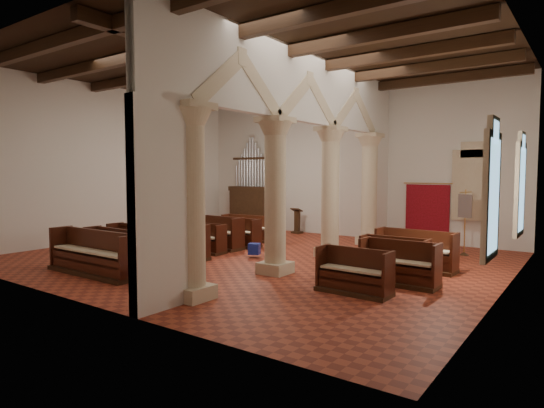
{
  "coord_description": "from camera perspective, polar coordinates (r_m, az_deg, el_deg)",
  "views": [
    {
      "loc": [
        8.6,
        -11.13,
        2.66
      ],
      "look_at": [
        0.27,
        0.5,
        1.66
      ],
      "focal_mm": 30.0,
      "sensor_mm": 36.0,
      "label": 1
    }
  ],
  "objects": [
    {
      "name": "aisle_pew_0",
      "position": [
        10.25,
        10.24,
        -9.15
      ],
      "size": [
        1.68,
        0.71,
        0.99
      ],
      "rotation": [
        0.0,
        0.0,
        -0.03
      ],
      "color": "#382211",
      "rests_on": "floor"
    },
    {
      "name": "hymnal_box_a",
      "position": [
        11.26,
        -16.05,
        -8.45
      ],
      "size": [
        0.36,
        0.3,
        0.32
      ],
      "primitive_type": "cube",
      "rotation": [
        0.0,
        0.0,
        -0.15
      ],
      "color": "navy",
      "rests_on": "floor"
    },
    {
      "name": "wall_back",
      "position": [
        19.17,
        8.99,
        4.97
      ],
      "size": [
        14.0,
        0.02,
        6.0
      ],
      "primitive_type": "cube",
      "color": "silver",
      "rests_on": "floor"
    },
    {
      "name": "pipe_organ",
      "position": [
        21.21,
        -2.6,
        0.52
      ],
      "size": [
        2.1,
        0.85,
        4.4
      ],
      "color": "#382211",
      "rests_on": "floor"
    },
    {
      "name": "arcade",
      "position": [
        13.08,
        4.23,
        7.96
      ],
      "size": [
        0.9,
        11.9,
        6.0
      ],
      "color": "#C9B695",
      "rests_on": "floor"
    },
    {
      "name": "window_right_b",
      "position": [
        13.74,
        28.83,
        1.6
      ],
      "size": [
        0.03,
        1.0,
        2.2
      ],
      "primitive_type": "cube",
      "color": "#316F53",
      "rests_on": "wall_right"
    },
    {
      "name": "wall_front",
      "position": [
        10.02,
        -23.65,
        5.62
      ],
      "size": [
        14.0,
        0.02,
        6.0
      ],
      "primitive_type": "cube",
      "color": "silver",
      "rests_on": "floor"
    },
    {
      "name": "hymnal_box_b",
      "position": [
        13.26,
        -16.01,
        -6.48
      ],
      "size": [
        0.44,
        0.39,
        0.36
      ],
      "primitive_type": "cube",
      "rotation": [
        0.0,
        0.0,
        -0.32
      ],
      "color": "navy",
      "rests_on": "floor"
    },
    {
      "name": "nave_pew_7",
      "position": [
        17.68,
        -2.5,
        -3.59
      ],
      "size": [
        2.68,
        0.79,
        0.98
      ],
      "rotation": [
        0.0,
        0.0,
        0.05
      ],
      "color": "#382211",
      "rests_on": "floor"
    },
    {
      "name": "nave_pew_4",
      "position": [
        15.63,
        -10.29,
        -4.66
      ],
      "size": [
        2.79,
        0.79,
        0.97
      ],
      "rotation": [
        0.0,
        0.0,
        0.05
      ],
      "color": "#382211",
      "rests_on": "floor"
    },
    {
      "name": "nave_pew_6",
      "position": [
        16.75,
        -5.95,
        -3.99
      ],
      "size": [
        2.96,
        0.72,
        1.02
      ],
      "rotation": [
        0.0,
        0.0,
        0.01
      ],
      "color": "#382211",
      "rests_on": "floor"
    },
    {
      "name": "aisle_pew_2",
      "position": [
        12.19,
        15.07,
        -7.11
      ],
      "size": [
        1.74,
        0.67,
        1.0
      ],
      "rotation": [
        0.0,
        0.0,
        -0.0
      ],
      "color": "#382211",
      "rests_on": "floor"
    },
    {
      "name": "wall_left",
      "position": [
        19.17,
        -18.93,
        4.81
      ],
      "size": [
        0.02,
        12.0,
        6.0
      ],
      "primitive_type": "cube",
      "color": "silver",
      "rests_on": "floor"
    },
    {
      "name": "aisle_pew_3",
      "position": [
        13.06,
        17.52,
        -6.3
      ],
      "size": [
        2.19,
        0.84,
        1.08
      ],
      "rotation": [
        0.0,
        0.0,
        -0.06
      ],
      "color": "#382211",
      "rests_on": "floor"
    },
    {
      "name": "nave_pew_5",
      "position": [
        16.35,
        -7.97,
        -4.08
      ],
      "size": [
        2.91,
        0.87,
        1.12
      ],
      "rotation": [
        0.0,
        0.0,
        -0.04
      ],
      "color": "#382211",
      "rests_on": "floor"
    },
    {
      "name": "ceiling",
      "position": [
        14.46,
        -2.11,
        17.36
      ],
      "size": [
        14.0,
        14.0,
        0.0
      ],
      "primitive_type": "plane",
      "rotation": [
        3.14,
        0.0,
        0.0
      ],
      "color": "black",
      "rests_on": "wall_back"
    },
    {
      "name": "aisle_pew_1",
      "position": [
        11.26,
        15.62,
        -7.96
      ],
      "size": [
        1.86,
        0.74,
        1.05
      ],
      "rotation": [
        0.0,
        0.0,
        -0.03
      ],
      "color": "#382211",
      "rests_on": "floor"
    },
    {
      "name": "processional_banner",
      "position": [
        15.8,
        23.01,
        -3.22
      ],
      "size": [
        0.46,
        0.59,
        2.11
      ],
      "rotation": [
        0.0,
        0.0,
        -0.35
      ],
      "color": "#382211",
      "rests_on": "floor"
    },
    {
      "name": "ceiling_beams",
      "position": [
        14.42,
        -2.1,
        16.67
      ],
      "size": [
        13.8,
        11.8,
        0.3
      ],
      "primitive_type": null,
      "color": "#382211",
      "rests_on": "wall_back"
    },
    {
      "name": "nave_pew_0",
      "position": [
        12.8,
        -21.53,
        -6.55
      ],
      "size": [
        3.14,
        0.76,
        1.14
      ],
      "rotation": [
        0.0,
        0.0,
        -0.0
      ],
      "color": "#382211",
      "rests_on": "floor"
    },
    {
      "name": "window_back",
      "position": [
        17.5,
        23.74,
        2.16
      ],
      "size": [
        1.0,
        0.03,
        2.2
      ],
      "primitive_type": "cube",
      "color": "#316F53",
      "rests_on": "wall_back"
    },
    {
      "name": "lectern",
      "position": [
        19.82,
        3.17,
        -2.37
      ],
      "size": [
        0.46,
        0.46,
        1.12
      ],
      "rotation": [
        0.0,
        0.0,
        -0.03
      ],
      "color": "#3A2812",
      "rests_on": "floor"
    },
    {
      "name": "tube_heater_b",
      "position": [
        13.28,
        -19.11,
        -7.07
      ],
      "size": [
        1.11,
        0.24,
        0.11
      ],
      "primitive_type": "cylinder",
      "rotation": [
        0.0,
        1.57,
        0.12
      ],
      "color": "white",
      "rests_on": "floor"
    },
    {
      "name": "nave_pew_1",
      "position": [
        13.79,
        -18.53,
        -5.92
      ],
      "size": [
        3.04,
        0.82,
        1.01
      ],
      "rotation": [
        0.0,
        0.0,
        -0.05
      ],
      "color": "#382211",
      "rests_on": "floor"
    },
    {
      "name": "nave_pew_3",
      "position": [
        14.59,
        -12.63,
        -5.15
      ],
      "size": [
        2.76,
        0.86,
        1.09
      ],
      "rotation": [
        0.0,
        0.0,
        0.05
      ],
      "color": "#382211",
      "rests_on": "floor"
    },
    {
      "name": "dossal_curtain",
      "position": [
        17.86,
        18.9,
        -1.01
      ],
      "size": [
        1.8,
        0.07,
        2.17
      ],
      "color": "maroon",
      "rests_on": "floor"
    },
    {
      "name": "nave_pew_2",
      "position": [
        14.06,
        -15.37,
        -5.59
      ],
      "size": [
        3.14,
        0.76,
        1.06
      ],
      "rotation": [
        0.0,
        0.0,
        0.02
      ],
      "color": "#382211",
      "rests_on": "floor"
    },
    {
      "name": "wall_right",
      "position": [
        11.25,
        27.55,
        5.29
      ],
      "size": [
        0.02,
        12.0,
        6.0
      ],
      "primitive_type": "cube",
      "color": "silver",
      "rests_on": "floor"
    },
    {
      "name": "tube_heater_a",
      "position": [
        12.75,
        -19.62,
        -7.53
      ],
      "size": [
        1.0,
        0.53,
        0.11
      ],
      "primitive_type": "cylinder",
      "rotation": [
        0.0,
        1.57,
        0.43
      ],
      "color": "silver",
      "rests_on": "floor"
    },
    {
      "name": "floor",
      "position": [
        14.32,
        -2.04,
        -6.7
      ],
      "size": [
        14.0,
        14.0,
        0.0
      ],
      "primitive_type": "plane",
      "color": "#963820",
      "rests_on": "ground"
    },
    {
      "name": "window_right_a",
      "position": [
        9.78,
        26.04,
        0.91
      ],
      "size": [
        0.03,
        1.0,
        2.2
      ],
      "primitive_type": "cube",
      "color": "#316F53",
      "rests_on": "wall_right"
    },
    {
      "name": "hymnal_box_c",
      "position": [
        14.24,
        -2.24,
        -5.65
      ],
      "size": [
        0.42,
        0.39,
        0.34
      ],
      "primitive_type": "cube",
      "rotation": [
        0.0,
        0.0,
        0.4
      ],
      "color": "#16148D",
      "rests_on": "floor"
    }
  ]
}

